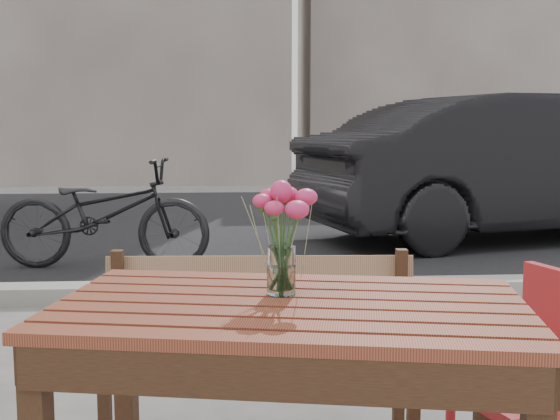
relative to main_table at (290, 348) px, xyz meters
name	(u,v)px	position (x,y,z in m)	size (l,w,h in m)	color
street	(257,246)	(0.10, 5.20, -0.62)	(30.00, 8.12, 0.12)	black
backdrop_buildings	(248,21)	(0.27, 14.54, 2.95)	(15.50, 4.00, 8.00)	slate
main_table	(290,348)	(0.00, 0.00, 0.00)	(1.38, 0.96, 0.78)	maroon
main_bench	(260,324)	(-0.05, 0.86, -0.18)	(1.27, 0.43, 0.78)	#855E45
red_chair	(540,373)	(0.84, 0.29, -0.20)	(0.48, 0.48, 0.78)	red
main_vase	(281,224)	(-0.02, 0.09, 0.33)	(0.18, 0.18, 0.32)	white
parked_car	(513,168)	(2.96, 5.69, 0.13)	(1.65, 4.73, 1.56)	black
bicycle	(104,214)	(-1.26, 4.31, -0.17)	(0.64, 1.85, 0.97)	black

